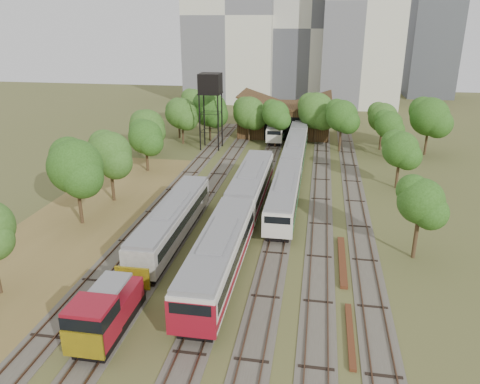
% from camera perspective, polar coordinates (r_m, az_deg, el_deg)
% --- Properties ---
extents(ground, '(240.00, 240.00, 0.00)m').
position_cam_1_polar(ground, '(34.50, -0.96, -15.23)').
color(ground, '#475123').
rests_on(ground, ground).
extents(dry_grass_patch, '(14.00, 60.00, 0.04)m').
position_cam_1_polar(dry_grass_patch, '(47.01, -21.26, -6.42)').
color(dry_grass_patch, brown).
rests_on(dry_grass_patch, ground).
extents(tracks, '(24.60, 80.00, 0.19)m').
position_cam_1_polar(tracks, '(56.56, 3.06, -0.45)').
color(tracks, '#4C473D').
rests_on(tracks, ground).
extents(railcar_red_set, '(3.30, 34.57, 4.09)m').
position_cam_1_polar(railcar_red_set, '(45.53, -0.27, -2.83)').
color(railcar_red_set, black).
rests_on(railcar_red_set, ground).
extents(railcar_green_set, '(2.93, 52.08, 3.62)m').
position_cam_1_polar(railcar_green_set, '(68.05, 6.64, 4.70)').
color(railcar_green_set, black).
rests_on(railcar_green_set, ground).
extents(railcar_rear, '(2.72, 16.08, 3.36)m').
position_cam_1_polar(railcar_rear, '(85.80, 4.70, 7.93)').
color(railcar_rear, black).
rests_on(railcar_rear, ground).
extents(shunter_locomotive, '(2.74, 8.10, 3.59)m').
position_cam_1_polar(shunter_locomotive, '(33.25, -16.18, -14.06)').
color(shunter_locomotive, black).
rests_on(shunter_locomotive, ground).
extents(old_grey_coach, '(2.91, 18.00, 3.60)m').
position_cam_1_polar(old_grey_coach, '(45.21, -8.24, -3.50)').
color(old_grey_coach, black).
rests_on(old_grey_coach, ground).
extents(water_tower, '(3.51, 3.51, 12.11)m').
position_cam_1_polar(water_tower, '(76.08, -3.65, 12.83)').
color(water_tower, black).
rests_on(water_tower, ground).
extents(rail_pile_near, '(0.60, 9.01, 0.30)m').
position_cam_1_polar(rail_pile_near, '(42.45, 12.36, -8.17)').
color(rail_pile_near, '#5D2F1A').
rests_on(rail_pile_near, ground).
extents(rail_pile_far, '(0.44, 7.05, 0.23)m').
position_cam_1_polar(rail_pile_far, '(33.74, 13.30, -16.55)').
color(rail_pile_far, '#5D2F1A').
rests_on(rail_pile_far, ground).
extents(maintenance_shed, '(16.45, 11.55, 7.58)m').
position_cam_1_polar(maintenance_shed, '(87.47, 5.50, 8.91)').
color(maintenance_shed, '#342212').
rests_on(maintenance_shed, ground).
extents(tree_band_left, '(8.95, 73.97, 8.97)m').
position_cam_1_polar(tree_band_left, '(60.58, -14.85, 5.44)').
color(tree_band_left, '#382616').
rests_on(tree_band_left, ground).
extents(tree_band_far, '(45.07, 10.91, 8.98)m').
position_cam_1_polar(tree_band_far, '(78.90, 6.69, 9.51)').
color(tree_band_far, '#382616').
rests_on(tree_band_far, ground).
extents(tree_band_right, '(5.46, 37.24, 7.43)m').
position_cam_1_polar(tree_band_right, '(60.09, 18.92, 4.83)').
color(tree_band_right, '#382616').
rests_on(tree_band_right, ground).
extents(tower_left, '(22.00, 16.00, 42.00)m').
position_cam_1_polar(tower_left, '(124.77, -1.07, 20.73)').
color(tower_left, beige).
rests_on(tower_left, ground).
extents(tower_centre, '(20.00, 18.00, 36.00)m').
position_cam_1_polar(tower_centre, '(127.63, 8.76, 19.16)').
color(tower_centre, beige).
rests_on(tower_centre, ground).
extents(tower_right, '(18.00, 16.00, 48.00)m').
position_cam_1_polar(tower_right, '(119.95, 14.98, 21.56)').
color(tower_right, beige).
rests_on(tower_right, ground).
extents(tower_far_right, '(12.00, 12.00, 28.00)m').
position_cam_1_polar(tower_far_right, '(140.66, 22.48, 16.38)').
color(tower_far_right, '#46494E').
rests_on(tower_far_right, ground).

